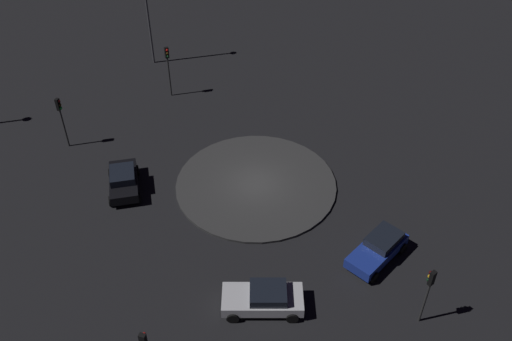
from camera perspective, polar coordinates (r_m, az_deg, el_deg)
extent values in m
plane|color=black|center=(37.40, 0.00, -1.50)|extent=(115.33, 115.33, 0.00)
cylinder|color=#383838|center=(37.35, 0.00, -1.40)|extent=(10.77, 10.77, 0.16)
cube|color=black|center=(37.69, -13.43, -1.10)|extent=(4.10, 2.31, 0.64)
cube|color=black|center=(37.32, -13.57, -0.42)|extent=(2.11, 1.82, 0.53)
cylinder|color=black|center=(39.05, -14.72, -0.31)|extent=(0.71, 0.31, 0.68)
cylinder|color=black|center=(38.92, -12.12, 0.04)|extent=(0.71, 0.31, 0.68)
cylinder|color=black|center=(36.92, -14.67, -3.06)|extent=(0.71, 0.31, 0.68)
cylinder|color=black|center=(36.79, -11.92, -2.70)|extent=(0.71, 0.31, 0.68)
cube|color=#1E38A5|center=(33.08, 12.30, -8.06)|extent=(4.05, 4.18, 0.65)
cube|color=black|center=(33.05, 13.01, -6.82)|extent=(2.51, 2.54, 0.47)
cylinder|color=black|center=(32.18, 12.02, -10.67)|extent=(0.61, 0.63, 0.66)
cylinder|color=black|center=(32.69, 9.52, -9.16)|extent=(0.61, 0.63, 0.66)
cylinder|color=black|center=(34.01, 14.81, -7.72)|extent=(0.61, 0.63, 0.66)
cylinder|color=black|center=(34.50, 12.41, -6.35)|extent=(0.61, 0.63, 0.66)
cube|color=white|center=(30.17, 0.67, -13.12)|extent=(2.15, 4.41, 0.64)
cube|color=black|center=(29.72, 1.26, -12.45)|extent=(1.76, 2.04, 0.51)
cylinder|color=black|center=(29.90, -2.38, -14.89)|extent=(0.26, 0.66, 0.65)
cylinder|color=black|center=(31.01, -2.27, -12.09)|extent=(0.26, 0.66, 0.65)
cylinder|color=black|center=(29.94, 3.74, -14.87)|extent=(0.26, 0.66, 0.65)
cylinder|color=black|center=(31.04, 3.57, -12.08)|extent=(0.26, 0.66, 0.65)
cylinder|color=#2D2D2D|center=(46.07, -8.88, 9.47)|extent=(0.12, 0.12, 3.47)
cube|color=black|center=(45.02, -9.16, 11.86)|extent=(0.33, 0.37, 0.90)
sphere|color=red|center=(44.78, -9.11, 12.09)|extent=(0.20, 0.20, 0.20)
sphere|color=#4C380F|center=(44.90, -9.08, 11.79)|extent=(0.20, 0.20, 0.20)
sphere|color=#0F3819|center=(45.03, -9.04, 11.49)|extent=(0.20, 0.20, 0.20)
cube|color=black|center=(25.60, -11.50, -16.77)|extent=(0.32, 0.36, 0.90)
sphere|color=red|center=(25.44, -11.43, -16.18)|extent=(0.20, 0.20, 0.20)
sphere|color=#4C380F|center=(25.66, -11.35, -16.52)|extent=(0.20, 0.20, 0.20)
cylinder|color=#2D2D2D|center=(30.20, 16.89, -12.88)|extent=(0.12, 0.12, 3.01)
cube|color=black|center=(28.73, 17.63, -10.50)|extent=(0.35, 0.37, 0.90)
sphere|color=#3F0C0C|center=(28.57, 17.51, -9.99)|extent=(0.20, 0.20, 0.20)
sphere|color=yellow|center=(28.77, 17.40, -10.33)|extent=(0.20, 0.20, 0.20)
sphere|color=#0F3819|center=(28.97, 17.30, -10.68)|extent=(0.20, 0.20, 0.20)
cylinder|color=#2D2D2D|center=(42.12, -19.06, 4.12)|extent=(0.12, 0.12, 3.15)
cube|color=black|center=(41.04, -19.66, 6.41)|extent=(0.36, 0.32, 0.90)
sphere|color=#3F0C0C|center=(40.82, -19.57, 6.70)|extent=(0.20, 0.20, 0.20)
sphere|color=#4C380F|center=(40.96, -19.49, 6.38)|extent=(0.20, 0.20, 0.20)
sphere|color=#1EE53F|center=(41.10, -19.41, 6.07)|extent=(0.20, 0.20, 0.20)
cylinder|color=#4C4C51|center=(49.98, -11.06, 15.54)|extent=(0.18, 0.18, 9.35)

